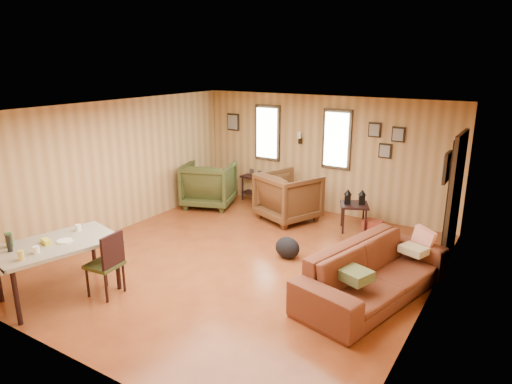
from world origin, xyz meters
TOP-DOWN VIEW (x-y plane):
  - room at (0.17, 0.27)m, footprint 5.54×6.04m
  - sofa at (2.10, -0.01)m, footprint 1.29×2.53m
  - recliner_brown at (-0.32, 2.12)m, footprint 1.31×1.28m
  - recliner_green at (-2.20, 2.02)m, footprint 1.29×1.25m
  - end_table at (-1.58, 2.94)m, footprint 0.58×0.53m
  - side_table at (1.00, 2.24)m, footprint 0.66×0.66m
  - cooler at (1.35, 2.29)m, footprint 0.35×0.25m
  - backpack at (0.54, 0.49)m, footprint 0.48×0.40m
  - sofa_pillows at (2.22, 0.22)m, footprint 0.96×1.81m
  - dining_table at (-1.51, -2.20)m, footprint 1.25×1.68m
  - dining_chair at (-0.93, -1.84)m, footprint 0.44×0.44m

SIDE VIEW (x-z plane):
  - cooler at x=1.35m, z-range 0.00..0.25m
  - backpack at x=0.54m, z-range 0.00..0.35m
  - end_table at x=-1.58m, z-range 0.04..0.74m
  - sofa at x=2.10m, z-range 0.00..0.95m
  - sofa_pillows at x=2.22m, z-range 0.32..0.69m
  - dining_chair at x=-0.93m, z-range 0.05..0.96m
  - recliner_brown at x=-0.32m, z-range 0.00..1.05m
  - recliner_green at x=-2.20m, z-range 0.00..1.05m
  - side_table at x=1.00m, z-range 0.14..0.94m
  - dining_table at x=-1.51m, z-range 0.20..1.19m
  - room at x=0.17m, z-range -0.02..2.43m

